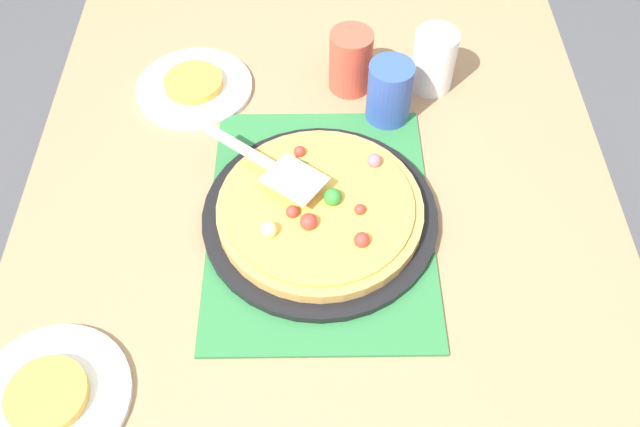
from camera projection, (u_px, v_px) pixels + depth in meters
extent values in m
plane|color=#4C4C51|center=(320.00, 394.00, 1.68)|extent=(8.00, 8.00, 0.00)
cube|color=#9E7A56|center=(320.00, 226.00, 1.09)|extent=(1.40, 1.00, 0.03)
cube|color=#9E7A56|center=(153.00, 115.00, 1.77)|extent=(0.07, 0.07, 0.72)
cube|color=#9E7A56|center=(481.00, 112.00, 1.78)|extent=(0.07, 0.07, 0.72)
cube|color=#2D753D|center=(320.00, 220.00, 1.08)|extent=(0.48, 0.36, 0.01)
cylinder|color=black|center=(320.00, 216.00, 1.07)|extent=(0.38, 0.38, 0.01)
cylinder|color=tan|center=(320.00, 210.00, 1.06)|extent=(0.33, 0.33, 0.02)
cylinder|color=#EAB747|center=(320.00, 205.00, 1.05)|extent=(0.30, 0.30, 0.01)
sphere|color=#338433|center=(302.00, 166.00, 1.08)|extent=(0.02, 0.02, 0.02)
sphere|color=red|center=(360.00, 209.00, 1.03)|extent=(0.02, 0.02, 0.02)
sphere|color=red|center=(292.00, 212.00, 1.03)|extent=(0.02, 0.02, 0.02)
sphere|color=red|center=(362.00, 240.00, 0.99)|extent=(0.02, 0.02, 0.02)
sphere|color=red|center=(305.00, 191.00, 1.05)|extent=(0.03, 0.03, 0.03)
sphere|color=#E5CC7F|center=(269.00, 230.00, 1.01)|extent=(0.03, 0.03, 0.03)
sphere|color=red|center=(299.00, 151.00, 1.10)|extent=(0.02, 0.02, 0.02)
sphere|color=red|center=(309.00, 222.00, 1.01)|extent=(0.03, 0.03, 0.03)
sphere|color=#B76675|center=(374.00, 161.00, 1.09)|extent=(0.02, 0.02, 0.02)
sphere|color=#338433|center=(333.00, 197.00, 1.04)|extent=(0.03, 0.03, 0.03)
cylinder|color=white|center=(195.00, 88.00, 1.26)|extent=(0.22, 0.22, 0.01)
cylinder|color=white|center=(50.00, 399.00, 0.90)|extent=(0.22, 0.22, 0.01)
cylinder|color=gold|center=(193.00, 82.00, 1.25)|extent=(0.11, 0.11, 0.02)
cylinder|color=gold|center=(47.00, 395.00, 0.89)|extent=(0.11, 0.11, 0.02)
cylinder|color=white|center=(434.00, 61.00, 1.23)|extent=(0.08, 0.08, 0.12)
cylinder|color=#3351AD|center=(389.00, 93.00, 1.17)|extent=(0.08, 0.08, 0.12)
cylinder|color=#E04C38|center=(351.00, 61.00, 1.22)|extent=(0.08, 0.08, 0.12)
cube|color=silver|center=(295.00, 179.00, 1.04)|extent=(0.11, 0.11, 0.00)
cube|color=#B2B2B7|center=(239.00, 147.00, 1.08)|extent=(0.10, 0.12, 0.01)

